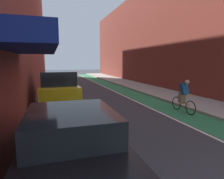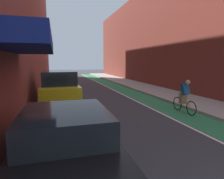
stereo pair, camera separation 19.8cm
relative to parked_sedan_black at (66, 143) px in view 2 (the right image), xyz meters
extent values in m
plane|color=#38383D|center=(2.66, 11.81, -0.79)|extent=(89.59, 89.59, 0.00)
cube|color=#2D8451|center=(5.57, 13.81, -0.79)|extent=(1.60, 40.72, 0.00)
cube|color=white|center=(4.67, 13.81, -0.79)|extent=(0.12, 40.72, 0.00)
cube|color=#A8A59E|center=(7.79, 13.81, -0.72)|extent=(2.85, 40.72, 0.14)
cube|color=navy|center=(-0.80, 1.30, 2.11)|extent=(1.20, 4.40, 0.36)
cube|color=brown|center=(10.42, 15.81, 4.35)|extent=(2.40, 36.72, 10.28)
cube|color=black|center=(0.00, 0.05, -0.11)|extent=(1.90, 4.64, 0.70)
cube|color=black|center=(0.00, -0.18, 0.47)|extent=(1.64, 1.96, 0.55)
cylinder|color=black|center=(-0.82, 1.82, -0.46)|extent=(0.23, 0.66, 0.66)
cylinder|color=black|center=(0.86, 1.80, -0.46)|extent=(0.23, 0.66, 0.66)
cube|color=yellow|center=(0.00, 6.97, 0.02)|extent=(1.96, 4.57, 0.95)
cube|color=black|center=(0.00, 6.74, 0.82)|extent=(1.71, 2.75, 0.75)
cylinder|color=black|center=(-0.89, 8.68, -0.46)|extent=(0.23, 0.66, 0.66)
cylinder|color=black|center=(0.84, 8.70, -0.46)|extent=(0.23, 0.66, 0.66)
cylinder|color=black|center=(-0.84, 5.24, -0.46)|extent=(0.23, 0.66, 0.66)
cylinder|color=black|center=(0.89, 5.27, -0.46)|extent=(0.23, 0.66, 0.66)
torus|color=black|center=(5.79, 3.32, -0.45)|extent=(0.04, 0.68, 0.67)
torus|color=black|center=(5.78, 4.37, -0.45)|extent=(0.04, 0.68, 0.67)
cylinder|color=gold|center=(5.78, 3.85, -0.23)|extent=(0.05, 0.96, 0.33)
cylinder|color=gold|center=(5.78, 4.03, -0.15)|extent=(0.04, 0.12, 0.55)
cylinder|color=gold|center=(5.79, 3.40, 0.10)|extent=(0.48, 0.03, 0.02)
cube|color=tan|center=(5.78, 3.95, -0.08)|extent=(0.28, 0.24, 0.56)
cube|color=#1E598C|center=(5.78, 3.82, 0.38)|extent=(0.32, 0.40, 0.60)
sphere|color=tan|center=(5.78, 3.67, 0.72)|extent=(0.22, 0.22, 0.22)
cube|color=#4C7247|center=(5.78, 3.95, 0.40)|extent=(0.26, 0.28, 0.39)
camera|label=1|loc=(-0.33, -3.82, 1.67)|focal=30.63mm
camera|label=2|loc=(-0.14, -3.88, 1.67)|focal=30.63mm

